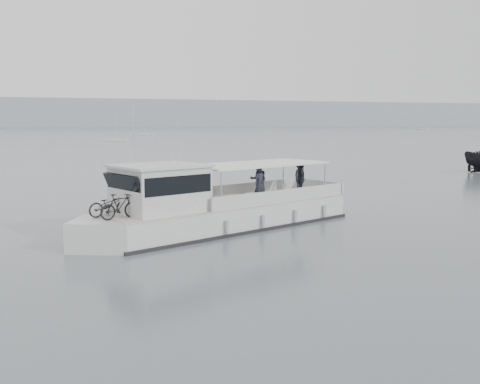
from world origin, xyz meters
name	(u,v)px	position (x,y,z in m)	size (l,w,h in m)	color
ground	(254,213)	(0.00, 0.00, 0.00)	(1400.00, 1400.00, 0.00)	#515A60
headland	(72,113)	(0.00, 560.00, 14.00)	(1400.00, 90.00, 28.00)	#939EA8
tour_boat	(208,209)	(-3.44, -3.68, 0.96)	(13.54, 7.88, 5.85)	silver
moored_fleet	(53,134)	(-12.98, 190.57, 0.36)	(449.50, 273.17, 9.47)	silver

